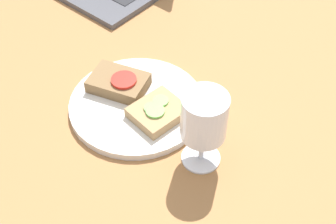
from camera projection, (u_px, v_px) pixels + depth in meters
The scene contains 5 objects.
wooden_table at pixel (141, 115), 88.39cm from camera, with size 140.00×140.00×3.00cm, color #9E6B3D.
plate at pixel (138, 104), 87.40cm from camera, with size 25.11×25.11×1.44cm, color silver.
sandwich_with_tomato at pixel (119, 82), 88.35cm from camera, with size 12.33×10.25×3.05cm.
sandwich_with_cucumber at pixel (158, 111), 83.60cm from camera, with size 8.99×10.03×2.41cm.
wine_glass at pixel (204, 120), 72.35cm from camera, with size 7.41×7.41×14.50cm.
Camera 1 is at (42.71, -42.41, 66.43)cm, focal length 50.00 mm.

